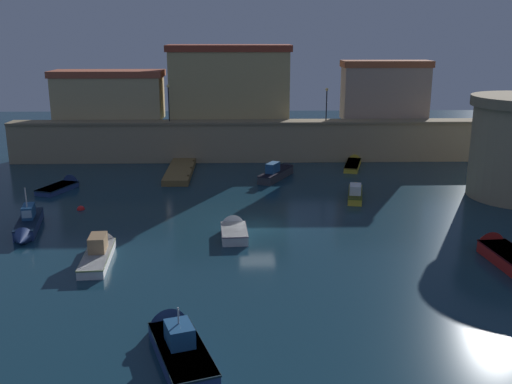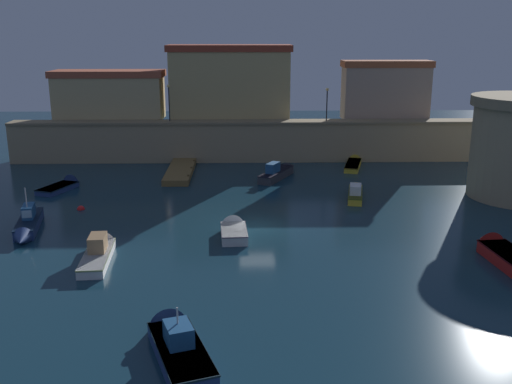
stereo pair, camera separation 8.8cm
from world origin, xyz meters
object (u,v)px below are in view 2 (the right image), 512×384
(quay_lamp_0, at_px, (169,97))
(mooring_buoy_0, at_px, (81,209))
(moored_boat_4, at_px, (100,249))
(moored_boat_1, at_px, (175,339))
(moored_boat_6, at_px, (505,255))
(moored_boat_2, at_px, (354,163))
(moored_boat_3, at_px, (279,172))
(moored_boat_9, at_px, (65,185))
(moored_boat_8, at_px, (355,192))
(moored_boat_0, at_px, (233,230))
(quay_lamp_1, at_px, (327,99))
(moored_boat_5, at_px, (27,225))

(quay_lamp_0, relative_size, mooring_buoy_0, 6.34)
(quay_lamp_0, bearing_deg, moored_boat_4, -92.57)
(moored_boat_1, height_order, moored_boat_6, moored_boat_6)
(moored_boat_2, bearing_deg, moored_boat_3, 136.03)
(moored_boat_9, bearing_deg, quay_lamp_0, -15.48)
(moored_boat_3, xyz_separation_m, moored_boat_8, (5.96, -6.91, -0.08))
(moored_boat_6, relative_size, moored_boat_9, 1.40)
(moored_boat_0, bearing_deg, moored_boat_4, 110.74)
(moored_boat_6, distance_m, mooring_buoy_0, 30.47)
(moored_boat_9, bearing_deg, moored_boat_2, -52.19)
(moored_boat_2, height_order, moored_boat_9, moored_boat_9)
(moored_boat_0, distance_m, moored_boat_4, 8.95)
(moored_boat_6, bearing_deg, moored_boat_4, 81.69)
(moored_boat_2, bearing_deg, moored_boat_6, -155.57)
(moored_boat_2, height_order, moored_boat_4, moored_boat_4)
(moored_boat_6, height_order, moored_boat_8, moored_boat_6)
(quay_lamp_1, xyz_separation_m, moored_boat_4, (-17.73, -27.30, -6.14))
(moored_boat_4, relative_size, mooring_buoy_0, 11.23)
(quay_lamp_0, relative_size, moored_boat_2, 0.56)
(moored_boat_2, bearing_deg, moored_boat_9, 122.22)
(moored_boat_3, xyz_separation_m, moored_boat_6, (12.22, -21.37, -0.11))
(moored_boat_4, distance_m, moored_boat_6, 24.56)
(moored_boat_4, bearing_deg, moored_boat_0, -70.03)
(moored_boat_1, relative_size, moored_boat_9, 1.29)
(moored_boat_5, bearing_deg, moored_boat_3, 118.65)
(quay_lamp_0, height_order, mooring_buoy_0, quay_lamp_0)
(moored_boat_2, xyz_separation_m, moored_boat_3, (-8.04, -4.77, 0.24))
(quay_lamp_1, bearing_deg, mooring_buoy_0, -140.84)
(moored_boat_0, height_order, moored_boat_3, moored_boat_3)
(moored_boat_9, bearing_deg, mooring_buoy_0, -133.82)
(quay_lamp_1, distance_m, moored_boat_2, 7.31)
(moored_boat_4, bearing_deg, moored_boat_2, -43.81)
(quay_lamp_1, relative_size, moored_boat_9, 0.65)
(quay_lamp_1, distance_m, moored_boat_1, 40.55)
(moored_boat_4, bearing_deg, moored_boat_5, 48.73)
(moored_boat_3, height_order, moored_boat_4, moored_boat_3)
(moored_boat_1, height_order, moored_boat_8, moored_boat_1)
(moored_boat_5, bearing_deg, quay_lamp_1, 122.58)
(moored_boat_1, distance_m, moored_boat_6, 20.95)
(moored_boat_4, bearing_deg, moored_boat_9, 18.54)
(quay_lamp_1, xyz_separation_m, moored_boat_6, (6.78, -28.86, -6.15))
(moored_boat_3, bearing_deg, moored_boat_1, -164.97)
(quay_lamp_0, distance_m, moored_boat_3, 14.75)
(moored_boat_2, relative_size, moored_boat_9, 1.29)
(quay_lamp_0, bearing_deg, moored_boat_2, -8.08)
(quay_lamp_1, height_order, moored_boat_8, quay_lamp_1)
(moored_boat_4, bearing_deg, quay_lamp_1, -37.23)
(moored_boat_5, bearing_deg, moored_boat_8, 97.81)
(quay_lamp_1, bearing_deg, moored_boat_1, -107.31)
(quay_lamp_0, relative_size, moored_boat_0, 0.90)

